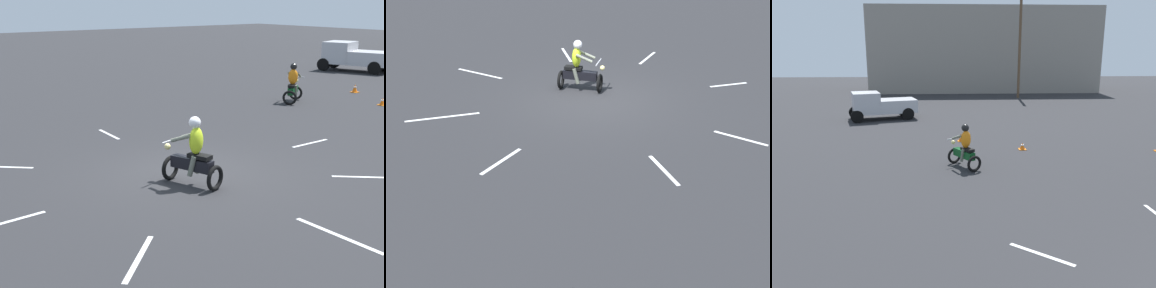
# 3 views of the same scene
# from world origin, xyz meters

# --- Properties ---
(ground_plane) EXTENTS (120.00, 120.00, 0.00)m
(ground_plane) POSITION_xyz_m (0.00, 0.00, 0.00)
(ground_plane) COLOR #28282B
(motorcycle_rider_foreground) EXTENTS (1.56, 1.00, 1.66)m
(motorcycle_rider_foreground) POSITION_xyz_m (0.81, -0.44, 0.73)
(motorcycle_rider_foreground) COLOR black
(motorcycle_rider_foreground) RESTS_ON ground
(motorcycle_rider_background) EXTENTS (1.25, 1.51, 1.66)m
(motorcycle_rider_background) POSITION_xyz_m (-4.97, 9.19, 0.73)
(motorcycle_rider_background) COLOR black
(motorcycle_rider_background) RESTS_ON ground
(pickup_truck) EXTENTS (4.51, 3.05, 1.73)m
(pickup_truck) POSITION_xyz_m (-9.75, 19.69, 0.93)
(pickup_truck) COLOR black
(pickup_truck) RESTS_ON ground
(traffic_cone_near_right) EXTENTS (0.32, 0.32, 0.31)m
(traffic_cone_near_right) POSITION_xyz_m (-2.29, 11.68, 0.15)
(traffic_cone_near_right) COLOR orange
(traffic_cone_near_right) RESTS_ON ground
(traffic_cone_mid_center) EXTENTS (0.32, 0.32, 0.38)m
(traffic_cone_mid_center) POSITION_xyz_m (-4.93, 13.39, 0.18)
(traffic_cone_mid_center) COLOR orange
(traffic_cone_mid_center) RESTS_ON ground
(lane_stripe_e) EXTENTS (1.96, 0.12, 0.01)m
(lane_stripe_e) POSITION_xyz_m (4.62, 0.04, 0.00)
(lane_stripe_e) COLOR silver
(lane_stripe_e) RESTS_ON ground
(lane_stripe_ne) EXTENTS (1.49, 1.65, 0.01)m
(lane_stripe_ne) POSITION_xyz_m (3.06, 3.49, 0.00)
(lane_stripe_ne) COLOR silver
(lane_stripe_ne) RESTS_ON ground
(lane_stripe_n) EXTENTS (0.10, 1.53, 0.01)m
(lane_stripe_n) POSITION_xyz_m (-0.06, 4.68, 0.00)
(lane_stripe_n) COLOR silver
(lane_stripe_n) RESTS_ON ground
(lane_stripe_nw) EXTENTS (1.22, 1.04, 0.01)m
(lane_stripe_nw) POSITION_xyz_m (-3.66, 2.99, 0.00)
(lane_stripe_nw) COLOR silver
(lane_stripe_nw) RESTS_ON ground
(lane_stripe_w) EXTENTS (1.49, 0.20, 0.01)m
(lane_stripe_w) POSITION_xyz_m (-4.72, 0.33, 0.00)
(lane_stripe_w) COLOR silver
(lane_stripe_w) RESTS_ON ground
(lane_stripe_sw) EXTENTS (0.99, 1.07, 0.01)m
(lane_stripe_sw) POSITION_xyz_m (-3.21, -3.46, 0.00)
(lane_stripe_sw) COLOR silver
(lane_stripe_sw) RESTS_ON ground
(lane_stripe_s) EXTENTS (0.23, 1.63, 0.01)m
(lane_stripe_s) POSITION_xyz_m (0.33, -4.67, 0.00)
(lane_stripe_s) COLOR silver
(lane_stripe_s) RESTS_ON ground
(lane_stripe_se) EXTENTS (1.27, 1.32, 0.01)m
(lane_stripe_se) POSITION_xyz_m (3.18, -3.38, 0.00)
(lane_stripe_se) COLOR silver
(lane_stripe_se) RESTS_ON ground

